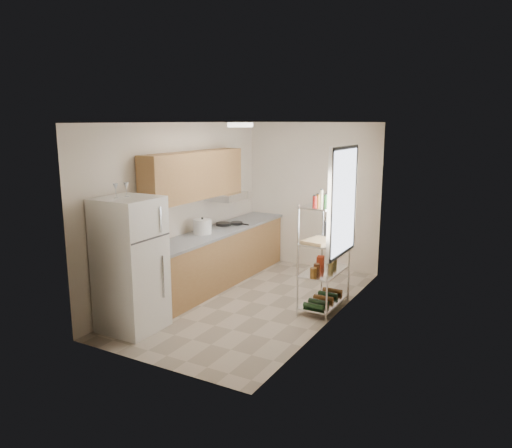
{
  "coord_description": "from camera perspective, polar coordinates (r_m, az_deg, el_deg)",
  "views": [
    {
      "loc": [
        3.45,
        -6.04,
        2.63
      ],
      "look_at": [
        -0.07,
        0.25,
        1.13
      ],
      "focal_mm": 35.0,
      "sensor_mm": 36.0,
      "label": 1
    }
  ],
  "objects": [
    {
      "name": "frying_pan_small",
      "position": [
        8.45,
        -2.22,
        0.1
      ],
      "size": [
        0.23,
        0.23,
        0.04
      ],
      "primitive_type": "cylinder",
      "rotation": [
        0.0,
        0.0,
        -0.16
      ],
      "color": "black",
      "rests_on": "counter_run"
    },
    {
      "name": "ceiling_dome",
      "position": [
        6.7,
        -1.82,
        11.25
      ],
      "size": [
        0.34,
        0.34,
        0.05
      ],
      "primitive_type": "cylinder",
      "color": "white",
      "rests_on": "room"
    },
    {
      "name": "refrigerator",
      "position": [
        6.48,
        -14.14,
        -4.51
      ],
      "size": [
        0.7,
        0.7,
        1.71
      ],
      "primitive_type": "cube",
      "color": "white",
      "rests_on": "ground"
    },
    {
      "name": "storage_bag",
      "position": [
        7.26,
        7.37,
        -4.26
      ],
      "size": [
        0.12,
        0.15,
        0.15
      ],
      "primitive_type": "cube",
      "rotation": [
        0.0,
        0.0,
        0.21
      ],
      "color": "#B23216",
      "rests_on": "bakers_rack"
    },
    {
      "name": "counter_run",
      "position": [
        8.11,
        -4.61,
        -3.83
      ],
      "size": [
        0.63,
        3.51,
        0.9
      ],
      "color": "#A17745",
      "rests_on": "ground"
    },
    {
      "name": "room",
      "position": [
        7.08,
        -0.5,
        0.95
      ],
      "size": [
        2.52,
        4.42,
        2.62
      ],
      "color": "#B9AA96",
      "rests_on": "ground"
    },
    {
      "name": "rice_cooker",
      "position": [
        7.78,
        -6.14,
        -0.28
      ],
      "size": [
        0.28,
        0.28,
        0.23
      ],
      "primitive_type": "cylinder",
      "color": "white",
      "rests_on": "counter_run"
    },
    {
      "name": "upper_cabinets",
      "position": [
        7.66,
        -7.04,
        5.54
      ],
      "size": [
        0.33,
        2.2,
        0.72
      ],
      "primitive_type": "cube",
      "color": "#A17745",
      "rests_on": "room"
    },
    {
      "name": "espresso_machine",
      "position": [
        7.16,
        8.45,
        -0.38
      ],
      "size": [
        0.2,
        0.25,
        0.26
      ],
      "primitive_type": "cube",
      "rotation": [
        0.0,
        0.0,
        0.29
      ],
      "color": "black",
      "rests_on": "bakers_rack"
    },
    {
      "name": "cutting_board",
      "position": [
        6.84,
        7.22,
        -1.89
      ],
      "size": [
        0.4,
        0.48,
        0.03
      ],
      "primitive_type": "cube",
      "rotation": [
        0.0,
        0.0,
        -0.17
      ],
      "color": "tan",
      "rests_on": "bakers_rack"
    },
    {
      "name": "bakers_rack",
      "position": [
        6.96,
        7.92,
        -0.97
      ],
      "size": [
        0.45,
        0.9,
        1.73
      ],
      "color": "silver",
      "rests_on": "ground"
    },
    {
      "name": "frying_pan_large",
      "position": [
        8.38,
        -3.73,
        -0.02
      ],
      "size": [
        0.33,
        0.33,
        0.04
      ],
      "primitive_type": "cylinder",
      "rotation": [
        0.0,
        0.0,
        0.36
      ],
      "color": "black",
      "rests_on": "counter_run"
    },
    {
      "name": "window",
      "position": [
        6.85,
        9.91,
        2.53
      ],
      "size": [
        0.06,
        1.0,
        1.46
      ],
      "primitive_type": "cube",
      "color": "white",
      "rests_on": "room"
    },
    {
      "name": "wine_glass_b",
      "position": [
        6.26,
        -15.73,
        3.66
      ],
      "size": [
        0.06,
        0.06,
        0.18
      ],
      "primitive_type": null,
      "color": "silver",
      "rests_on": "refrigerator"
    },
    {
      "name": "wine_glass_a",
      "position": [
        6.33,
        -14.61,
        3.8
      ],
      "size": [
        0.06,
        0.06,
        0.18
      ],
      "primitive_type": null,
      "color": "silver",
      "rests_on": "refrigerator"
    },
    {
      "name": "range_hood",
      "position": [
        8.34,
        -3.41,
        3.2
      ],
      "size": [
        0.5,
        0.6,
        0.12
      ],
      "primitive_type": "cube",
      "color": "#B7BABC",
      "rests_on": "room"
    }
  ]
}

